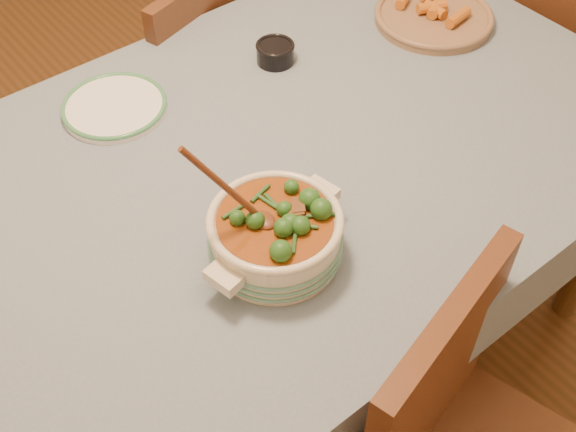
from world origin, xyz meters
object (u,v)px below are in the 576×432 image
object	(u,v)px
dining_table	(286,180)
white_plate	(114,107)
fried_plate	(434,15)
stew_casserole	(275,232)
chair_right	(565,63)
condiment_bowl	(275,52)
chair_far	(184,80)

from	to	relation	value
dining_table	white_plate	xyz separation A→B (m)	(-0.22, 0.34, 0.10)
dining_table	white_plate	bearing A→B (deg)	122.69
dining_table	fried_plate	xyz separation A→B (m)	(0.60, 0.14, 0.11)
dining_table	stew_casserole	world-z (taller)	stew_casserole
chair_right	dining_table	bearing A→B (deg)	65.58
condiment_bowl	chair_right	world-z (taller)	chair_right
dining_table	chair_far	world-z (taller)	chair_far
chair_right	white_plate	bearing A→B (deg)	50.87
stew_casserole	white_plate	xyz separation A→B (m)	(-0.03, 0.55, -0.05)
fried_plate	chair_right	xyz separation A→B (m)	(0.47, -0.15, -0.28)
dining_table	stew_casserole	size ratio (longest dim) A/B	5.35
dining_table	fried_plate	size ratio (longest dim) A/B	4.41
condiment_bowl	fried_plate	xyz separation A→B (m)	(0.42, -0.12, -0.01)
condiment_bowl	stew_casserole	bearing A→B (deg)	-128.00
stew_casserole	condiment_bowl	world-z (taller)	stew_casserole
condiment_bowl	chair_far	size ratio (longest dim) A/B	0.14
condiment_bowl	chair_right	distance (m)	0.97
dining_table	white_plate	size ratio (longest dim) A/B	5.97
fried_plate	chair_right	distance (m)	0.56
fried_plate	chair_far	world-z (taller)	chair_far
white_plate	condiment_bowl	xyz separation A→B (m)	(0.39, -0.08, 0.02)
white_plate	chair_far	size ratio (longest dim) A/B	0.33
stew_casserole	fried_plate	bearing A→B (deg)	23.98
chair_far	chair_right	bearing A→B (deg)	127.41
fried_plate	chair_far	distance (m)	0.76
stew_casserole	chair_far	xyz separation A→B (m)	(0.33, 0.87, -0.34)
white_plate	stew_casserole	bearing A→B (deg)	-87.27
fried_plate	chair_right	world-z (taller)	chair_right
stew_casserole	chair_right	bearing A→B (deg)	9.04
dining_table	chair_right	xyz separation A→B (m)	(1.06, -0.01, -0.16)
dining_table	stew_casserole	bearing A→B (deg)	-132.29
condiment_bowl	chair_far	world-z (taller)	chair_far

